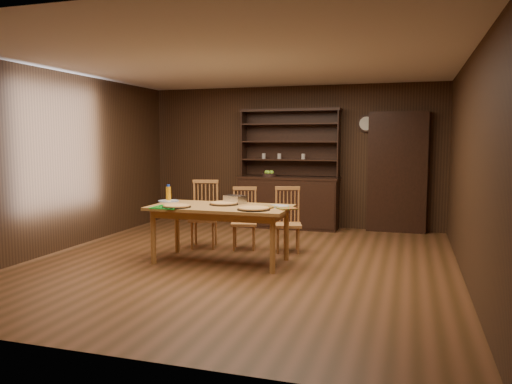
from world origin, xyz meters
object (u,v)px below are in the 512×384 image
(chair_right, at_px, (288,217))
(juice_bottle, at_px, (168,193))
(china_hutch, at_px, (289,196))
(chair_left, at_px, (205,211))
(dining_table, at_px, (221,212))
(chair_center, at_px, (244,216))

(chair_right, xyz_separation_m, juice_bottle, (-1.58, -0.65, 0.37))
(china_hutch, height_order, chair_left, china_hutch)
(dining_table, xyz_separation_m, chair_right, (0.69, 0.92, -0.17))
(chair_left, xyz_separation_m, chair_right, (1.27, 0.07, -0.04))
(dining_table, distance_m, chair_left, 1.04)
(china_hutch, relative_size, dining_table, 1.19)
(china_hutch, height_order, chair_center, china_hutch)
(chair_center, bearing_deg, chair_left, 169.33)
(china_hutch, bearing_deg, dining_table, -95.18)
(chair_center, bearing_deg, china_hutch, 68.30)
(chair_left, xyz_separation_m, chair_center, (0.62, 0.05, -0.05))
(china_hutch, bearing_deg, juice_bottle, -114.38)
(china_hutch, bearing_deg, chair_left, -113.35)
(chair_center, distance_m, juice_bottle, 1.18)
(chair_center, relative_size, chair_right, 0.98)
(dining_table, distance_m, juice_bottle, 0.95)
(chair_left, distance_m, chair_center, 0.62)
(juice_bottle, bearing_deg, china_hutch, 65.62)
(dining_table, relative_size, chair_center, 2.00)
(dining_table, xyz_separation_m, chair_center, (0.03, 0.90, -0.18))
(chair_right, bearing_deg, chair_center, 165.57)
(dining_table, xyz_separation_m, juice_bottle, (-0.89, 0.27, 0.19))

